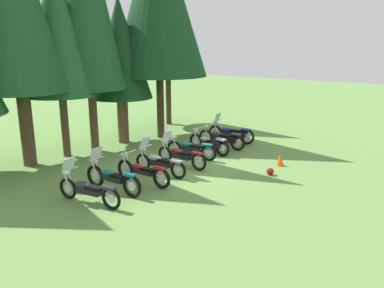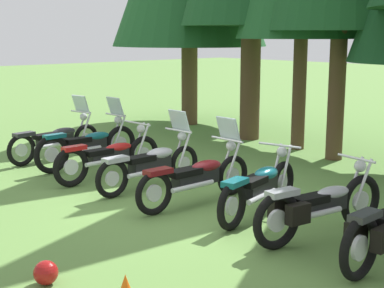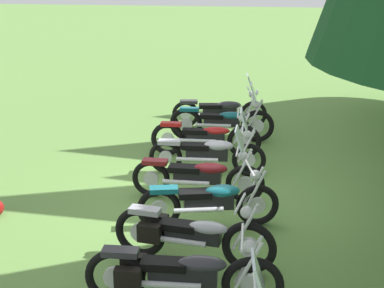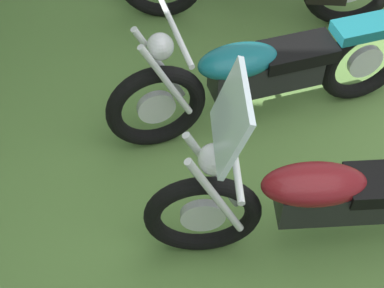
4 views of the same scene
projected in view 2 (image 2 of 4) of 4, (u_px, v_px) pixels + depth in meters
name	position (u px, v px, depth m)	size (l,w,h in m)	color
ground_plane	(198.00, 202.00, 9.38)	(80.00, 80.00, 0.00)	#608C42
motorcycle_0	(57.00, 139.00, 12.46)	(0.67, 2.37, 1.35)	black
motorcycle_1	(89.00, 144.00, 11.75)	(0.62, 2.43, 1.39)	black
motorcycle_2	(110.00, 156.00, 10.76)	(0.78, 2.37, 1.02)	black
motorcycle_3	(152.00, 163.00, 10.09)	(0.69, 2.31, 1.34)	black
motorcycle_4	(197.00, 176.00, 9.17)	(0.72, 2.36, 1.35)	black
motorcycle_5	(260.00, 187.00, 8.59)	(0.81, 2.23, 1.00)	black
motorcycle_6	(319.00, 205.00, 7.63)	(0.76, 2.32, 1.03)	black
dropped_helmet	(46.00, 273.00, 6.27)	(0.27, 0.27, 0.27)	maroon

